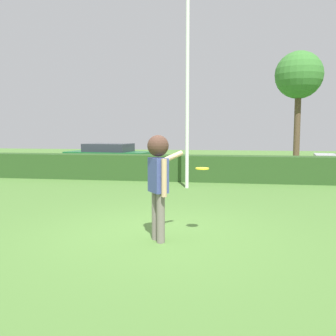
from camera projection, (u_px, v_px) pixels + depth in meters
ground_plane at (157, 234)px, 6.65m from camera, size 60.00×60.00×0.00m
person at (159, 173)px, 6.13m from camera, size 0.57×0.80×1.80m
frisbee at (202, 168)px, 6.37m from camera, size 0.24×0.24×0.02m
lamppost at (187, 67)px, 11.69m from camera, size 0.24×0.24×7.14m
hedge_row at (195, 168)px, 13.76m from camera, size 25.88×0.90×0.96m
parked_car_green at (109, 155)px, 18.36m from camera, size 4.38×2.24×1.25m
maple_tree at (299, 76)px, 20.60m from camera, size 2.65×2.65×6.34m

